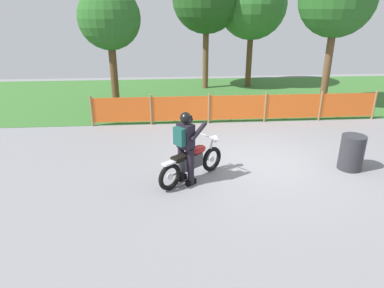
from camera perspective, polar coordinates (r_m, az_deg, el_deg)
The scene contains 8 objects.
ground at distance 9.20m, azimuth 11.57°, elevation -3.06°, with size 24.00×24.00×0.02m, color gray.
grass_verge at distance 16.00m, azimuth 4.58°, elevation 8.07°, with size 24.00×7.95×0.01m, color #386B2D.
barrier_fence at distance 12.08m, azimuth 7.54°, elevation 6.03°, with size 10.02×0.08×1.05m.
tree_leftmost at distance 13.48m, azimuth -13.55°, elevation 19.51°, with size 2.26×2.26×4.54m.
tree_near_right at distance 17.70m, azimuth 9.98°, elevation 21.81°, with size 3.24×3.24×5.52m.
motorcycle_lead at distance 7.96m, azimuth 0.06°, elevation -2.95°, with size 1.59×1.35×0.94m.
rider_lead at distance 7.63m, azimuth -1.09°, elevation -0.04°, with size 0.78×0.74×1.69m.
oil_drum at distance 9.37m, azimuth 24.98°, elevation -1.28°, with size 0.58×0.58×0.88m, color #2D2D33.
Camera 1 is at (-2.48, -8.00, 3.79)m, focal length 32.14 mm.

